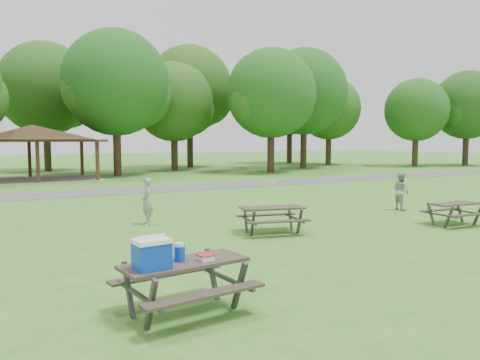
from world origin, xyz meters
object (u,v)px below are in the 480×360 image
at_px(picnic_table_middle, 272,213).
at_px(picnic_table_near, 174,267).
at_px(frisbee_thrower, 147,201).
at_px(frisbee_catcher, 401,191).

bearing_deg(picnic_table_middle, picnic_table_near, -136.00).
bearing_deg(picnic_table_middle, frisbee_thrower, 131.69).
xyz_separation_m(picnic_table_middle, frisbee_thrower, (-2.81, 3.15, 0.17)).
bearing_deg(frisbee_catcher, frisbee_thrower, 89.55).
xyz_separation_m(frisbee_thrower, frisbee_catcher, (9.72, -1.80, -0.02)).
bearing_deg(picnic_table_near, picnic_table_middle, 44.00).
distance_m(picnic_table_middle, frisbee_thrower, 4.22).
bearing_deg(picnic_table_middle, frisbee_catcher, 11.09).
xyz_separation_m(picnic_table_near, frisbee_catcher, (11.83, 6.11, -0.05)).
relative_size(picnic_table_middle, frisbee_thrower, 1.42).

